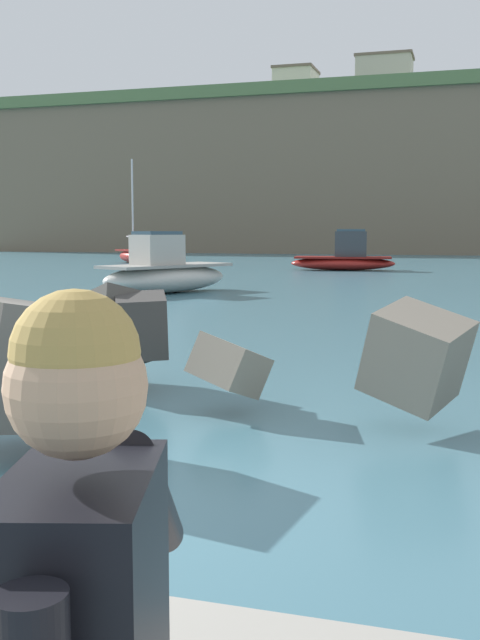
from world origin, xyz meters
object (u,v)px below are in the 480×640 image
at_px(boat_near_centre, 345,258).
at_px(boat_mid_left, 135,255).
at_px(station_building_east, 296,91).
at_px(boat_far_left, 165,273).
at_px(station_building_west, 384,83).

xyz_separation_m(boat_near_centre, boat_mid_left, (-15.28, 5.73, -0.14)).
distance_m(boat_near_centre, station_building_east, 55.14).
bearing_deg(boat_near_centre, boat_far_left, -101.25).
bearing_deg(boat_far_left, station_building_east, 98.97).
relative_size(boat_mid_left, station_building_west, 1.06).
xyz_separation_m(boat_mid_left, station_building_west, (11.59, 45.07, 18.99)).
distance_m(station_building_west, station_building_east, 10.49).
distance_m(boat_near_centre, boat_far_left, 17.81).
distance_m(boat_near_centre, boat_mid_left, 16.32).
height_order(boat_far_left, station_building_east, station_building_east).
bearing_deg(station_building_east, boat_far_left, -81.03).
bearing_deg(boat_mid_left, station_building_east, 88.52).
relative_size(boat_far_left, station_building_west, 0.84).
relative_size(boat_mid_left, station_building_east, 1.21).
relative_size(station_building_west, station_building_east, 1.14).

